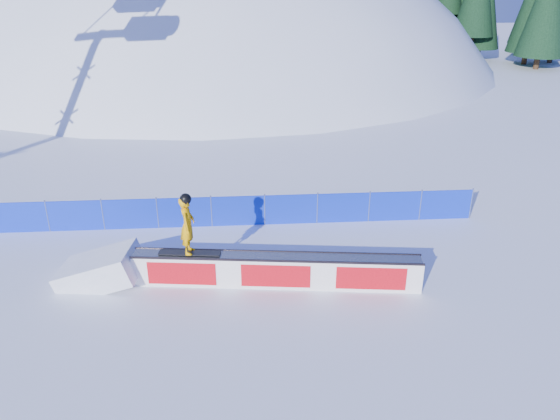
{
  "coord_description": "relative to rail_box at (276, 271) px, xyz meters",
  "views": [
    {
      "loc": [
        2.22,
        -14.24,
        9.07
      ],
      "look_at": [
        3.38,
        1.77,
        1.82
      ],
      "focal_mm": 35.0,
      "sensor_mm": 36.0,
      "label": 1
    }
  ],
  "objects": [
    {
      "name": "rail_box",
      "position": [
        0.0,
        0.0,
        0.0
      ],
      "size": [
        8.81,
        1.68,
        1.06
      ],
      "rotation": [
        0.0,
        0.0,
        -0.12
      ],
      "color": "white",
      "rests_on": "ground"
    },
    {
      "name": "snow_hill",
      "position": [
        -3.14,
        41.84,
        -18.52
      ],
      "size": [
        64.0,
        64.0,
        64.0
      ],
      "color": "white",
      "rests_on": "ground"
    },
    {
      "name": "snow_ramp",
      "position": [
        -5.46,
        0.67,
        -0.52
      ],
      "size": [
        2.73,
        1.9,
        1.59
      ],
      "primitive_type": null,
      "rotation": [
        0.0,
        -0.31,
        -0.12
      ],
      "color": "white",
      "rests_on": "ground"
    },
    {
      "name": "ground",
      "position": [
        -3.14,
        -0.16,
        -0.52
      ],
      "size": [
        160.0,
        160.0,
        0.0
      ],
      "primitive_type": "plane",
      "color": "white",
      "rests_on": "ground"
    },
    {
      "name": "snowboarder",
      "position": [
        -2.61,
        0.32,
        1.5
      ],
      "size": [
        1.9,
        0.7,
        1.96
      ],
      "rotation": [
        0.0,
        0.0,
        1.49
      ],
      "color": "black",
      "rests_on": "rail_box"
    },
    {
      "name": "safety_fence",
      "position": [
        -3.14,
        4.34,
        0.08
      ],
      "size": [
        22.05,
        0.05,
        1.3
      ],
      "color": "#0E2CCD",
      "rests_on": "ground"
    }
  ]
}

